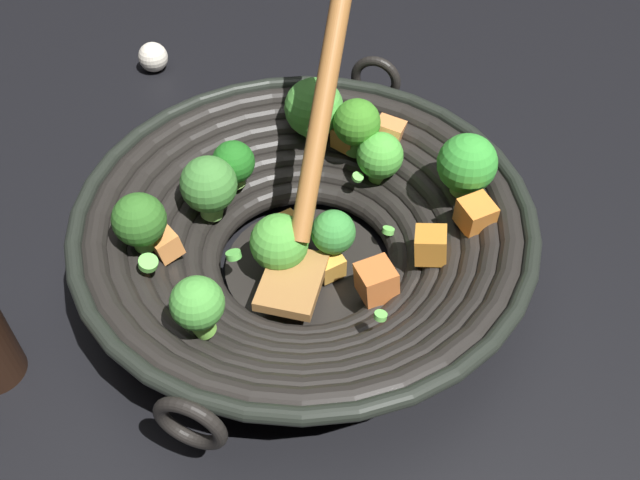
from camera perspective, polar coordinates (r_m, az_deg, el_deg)
name	(u,v)px	position (r m, az deg, el deg)	size (l,w,h in m)	color
ground_plane	(305,272)	(0.65, -1.22, -2.61)	(4.00, 4.00, 0.00)	black
wok	(305,228)	(0.61, -1.25, 1.00)	(0.42, 0.40, 0.26)	black
garlic_bulb	(153,57)	(0.92, -13.49, 14.34)	(0.04, 0.04, 0.04)	silver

